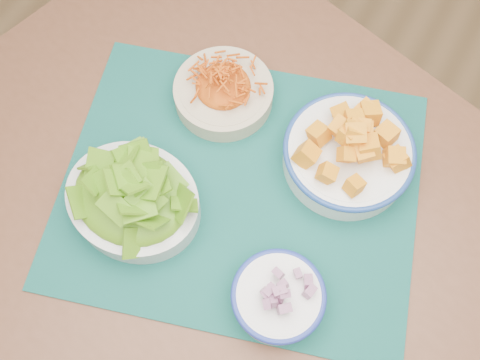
# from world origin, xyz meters

# --- Properties ---
(ground) EXTENTS (4.00, 4.00, 0.00)m
(ground) POSITION_xyz_m (0.00, 0.00, 0.00)
(ground) COLOR #A27B4E
(ground) RESTS_ON ground
(table) EXTENTS (1.50, 1.18, 0.75)m
(table) POSITION_xyz_m (0.11, 0.10, 0.66)
(table) COLOR brown
(table) RESTS_ON ground
(placemat) EXTENTS (0.72, 0.65, 0.00)m
(placemat) POSITION_xyz_m (0.02, 0.15, 0.75)
(placemat) COLOR #083530
(placemat) RESTS_ON table
(carrot_bowl) EXTENTS (0.21, 0.21, 0.07)m
(carrot_bowl) POSITION_xyz_m (-0.09, 0.29, 0.79)
(carrot_bowl) COLOR beige
(carrot_bowl) RESTS_ON placemat
(squash_bowl) EXTENTS (0.25, 0.25, 0.11)m
(squash_bowl) POSITION_xyz_m (0.15, 0.28, 0.80)
(squash_bowl) COLOR white
(squash_bowl) RESTS_ON placemat
(lettuce_bowl) EXTENTS (0.23, 0.19, 0.11)m
(lettuce_bowl) POSITION_xyz_m (-0.12, 0.03, 0.81)
(lettuce_bowl) COLOR silver
(lettuce_bowl) RESTS_ON placemat
(onion_bowl) EXTENTS (0.16, 0.16, 0.07)m
(onion_bowl) POSITION_xyz_m (0.16, 0.01, 0.79)
(onion_bowl) COLOR white
(onion_bowl) RESTS_ON placemat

